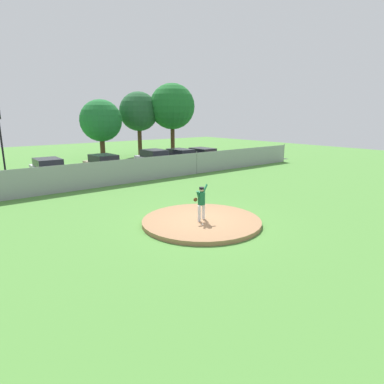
{
  "coord_description": "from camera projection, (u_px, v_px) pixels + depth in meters",
  "views": [
    {
      "loc": [
        -8.94,
        -10.62,
        4.74
      ],
      "look_at": [
        0.56,
        1.39,
        1.11
      ],
      "focal_mm": 30.27,
      "sensor_mm": 36.0,
      "label": 1
    }
  ],
  "objects": [
    {
      "name": "asphalt_strip",
      "position": [
        84.0,
        177.0,
        25.66
      ],
      "size": [
        44.0,
        7.0,
        0.01
      ],
      "primitive_type": "cube",
      "color": "#2B2B2D",
      "rests_on": "ground_plane"
    },
    {
      "name": "tree_slender_far",
      "position": [
        139.0,
        112.0,
        37.83
      ],
      "size": [
        4.53,
        4.53,
        7.46
      ],
      "color": "#4C331E",
      "rests_on": "ground_plane"
    },
    {
      "name": "pitcher_youth",
      "position": [
        201.0,
        200.0,
        14.23
      ],
      "size": [
        0.8,
        0.32,
        1.6
      ],
      "color": "silver",
      "rests_on": "pitchers_mound"
    },
    {
      "name": "pitchers_mound",
      "position": [
        201.0,
        221.0,
        14.57
      ],
      "size": [
        5.35,
        5.35,
        0.18
      ],
      "primitive_type": "cylinder",
      "color": "#99704C",
      "rests_on": "ground_plane"
    },
    {
      "name": "ground_plane",
      "position": [
        137.0,
        197.0,
        19.17
      ],
      "size": [
        80.0,
        80.0,
        0.0
      ],
      "primitive_type": "plane",
      "color": "#4C8438"
    },
    {
      "name": "chainlink_fence",
      "position": [
        107.0,
        174.0,
        22.02
      ],
      "size": [
        39.35,
        0.07,
        1.85
      ],
      "color": "gray",
      "rests_on": "ground_plane"
    },
    {
      "name": "baseball",
      "position": [
        203.0,
        225.0,
        13.74
      ],
      "size": [
        0.07,
        0.07,
        0.07
      ],
      "primitive_type": "sphere",
      "color": "white",
      "rests_on": "pitchers_mound"
    },
    {
      "name": "tree_broad_right",
      "position": [
        172.0,
        107.0,
        37.99
      ],
      "size": [
        5.3,
        5.3,
        8.42
      ],
      "color": "#4C331E",
      "rests_on": "ground_plane"
    },
    {
      "name": "parked_car_champagne",
      "position": [
        104.0,
        165.0,
        26.79
      ],
      "size": [
        2.12,
        4.16,
        1.6
      ],
      "color": "tan",
      "rests_on": "ground_plane"
    },
    {
      "name": "parked_car_white",
      "position": [
        49.0,
        170.0,
        24.11
      ],
      "size": [
        1.99,
        4.23,
        1.64
      ],
      "color": "silver",
      "rests_on": "ground_plane"
    },
    {
      "name": "parked_car_navy",
      "position": [
        180.0,
        158.0,
        30.63
      ],
      "size": [
        2.02,
        4.47,
        1.67
      ],
      "color": "#161E4C",
      "rests_on": "ground_plane"
    },
    {
      "name": "parked_car_silver",
      "position": [
        154.0,
        160.0,
        29.14
      ],
      "size": [
        1.92,
        4.12,
        1.76
      ],
      "color": "#B7BABF",
      "rests_on": "ground_plane"
    },
    {
      "name": "parked_car_red",
      "position": [
        203.0,
        156.0,
        32.35
      ],
      "size": [
        1.89,
        4.48,
        1.58
      ],
      "color": "#A81919",
      "rests_on": "ground_plane"
    },
    {
      "name": "tree_leaning_west",
      "position": [
        101.0,
        121.0,
        34.8
      ],
      "size": [
        4.48,
        4.48,
        6.44
      ],
      "color": "#4C331E",
      "rests_on": "ground_plane"
    },
    {
      "name": "traffic_light_near",
      "position": [
        0.0,
        130.0,
        24.72
      ],
      "size": [
        0.28,
        0.46,
        5.36
      ],
      "color": "black",
      "rests_on": "ground_plane"
    }
  ]
}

